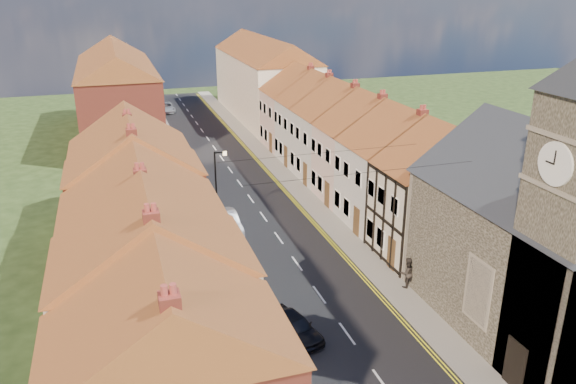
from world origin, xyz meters
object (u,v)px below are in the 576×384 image
(car_mid, at_px, (227,222))
(car_distant, at_px, (166,107))
(church, at_px, (554,226))
(car_near, at_px, (294,326))
(pedestrian_right, at_px, (407,273))
(lamppost, at_px, (217,187))

(car_mid, xyz_separation_m, car_distant, (0.24, 41.56, -0.07))
(church, xyz_separation_m, car_near, (-12.00, 3.25, -5.25))
(car_mid, xyz_separation_m, pedestrian_right, (8.30, -11.14, 0.34))
(church, height_order, car_mid, church)
(lamppost, xyz_separation_m, pedestrian_right, (8.91, -10.88, -2.49))
(car_near, relative_size, pedestrian_right, 1.99)
(car_mid, distance_m, pedestrian_right, 13.90)
(church, distance_m, lamppost, 21.38)
(car_near, relative_size, car_mid, 0.86)
(pedestrian_right, bearing_deg, church, 122.23)
(car_mid, height_order, car_distant, car_mid)
(church, relative_size, lamppost, 2.53)
(church, bearing_deg, lamppost, 128.30)
(car_near, bearing_deg, lamppost, 77.71)
(lamppost, distance_m, car_mid, 2.91)
(church, height_order, car_near, church)
(car_mid, bearing_deg, pedestrian_right, -55.65)
(church, xyz_separation_m, lamppost, (-13.17, 16.68, -2.34))
(lamppost, height_order, car_distant, lamppost)
(lamppost, distance_m, car_distant, 41.93)
(lamppost, relative_size, pedestrian_right, 3.23)
(lamppost, bearing_deg, car_near, -85.01)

